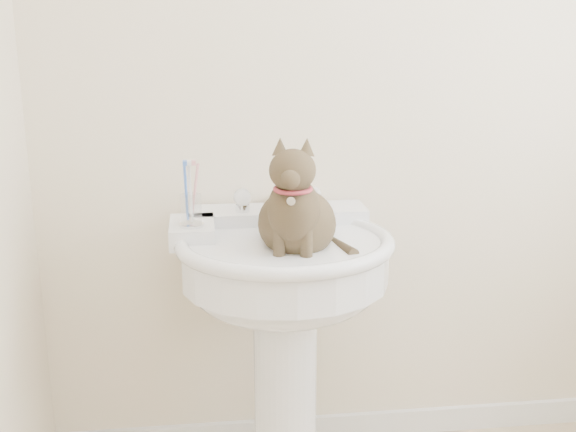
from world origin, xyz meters
name	(u,v)px	position (x,y,z in m)	size (l,w,h in m)	color
wall_back	(384,84)	(0.00, 1.10, 1.25)	(2.20, 0.00, 2.50)	beige
baseboard_back	(372,424)	(0.00, 1.09, 0.04)	(2.20, 0.02, 0.09)	white
pedestal_sink	(284,289)	(-0.35, 0.81, 0.69)	(0.64, 0.63, 0.88)	white
faucet	(279,198)	(-0.35, 0.97, 0.92)	(0.28, 0.12, 0.14)	silver
soap_bar	(290,199)	(-0.30, 1.06, 0.90)	(0.09, 0.06, 0.03)	orange
toothbrush_cup	(191,209)	(-0.61, 0.85, 0.93)	(0.07, 0.07, 0.18)	silver
cat	(297,215)	(-0.32, 0.75, 0.93)	(0.24, 0.30, 0.44)	brown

